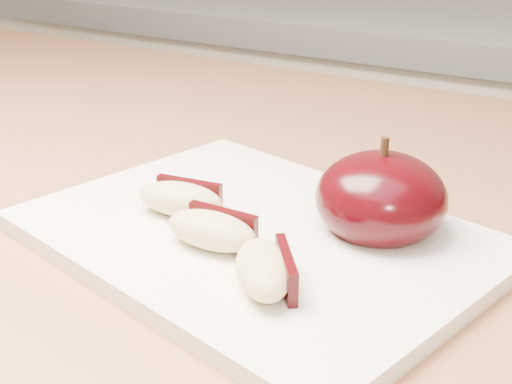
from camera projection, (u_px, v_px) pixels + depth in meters
The scene contains 6 objects.
back_cabinet at pixel (512, 286), 1.23m from camera, with size 2.40×0.62×0.94m.
cutting_board at pixel (256, 237), 0.45m from camera, with size 0.28×0.21×0.01m, color white.
apple_half at pixel (381, 198), 0.44m from camera, with size 0.09×0.09×0.07m.
apple_wedge_a at pixel (181, 199), 0.46m from camera, with size 0.06×0.04×0.02m.
apple_wedge_b at pixel (213, 230), 0.42m from camera, with size 0.06×0.03×0.02m.
apple_wedge_c at pixel (266, 269), 0.38m from camera, with size 0.06×0.06×0.02m.
Camera 1 is at (0.17, 0.06, 1.11)m, focal length 50.00 mm.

